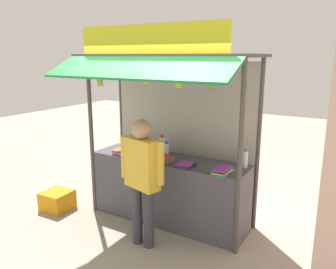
% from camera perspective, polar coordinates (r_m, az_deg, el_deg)
% --- Properties ---
extents(ground_plane, '(20.00, 20.00, 0.00)m').
position_cam_1_polar(ground_plane, '(5.13, 0.00, -14.26)').
color(ground_plane, '#9E9384').
extents(stall_counter, '(2.31, 0.62, 0.95)m').
position_cam_1_polar(stall_counter, '(4.93, 0.00, -9.37)').
color(stall_counter, '#4C4C56').
rests_on(stall_counter, ground).
extents(stall_structure, '(2.51, 1.46, 2.74)m').
position_cam_1_polar(stall_structure, '(4.69, 0.61, 4.37)').
color(stall_structure, '#4C4742').
rests_on(stall_structure, ground).
extents(water_bottle_right, '(0.09, 0.09, 0.31)m').
position_cam_1_polar(water_bottle_right, '(4.85, -0.97, -1.99)').
color(water_bottle_right, silver).
rests_on(water_bottle_right, stall_counter).
extents(water_bottle_front_right, '(0.07, 0.07, 0.24)m').
position_cam_1_polar(water_bottle_front_right, '(4.77, -0.26, -2.68)').
color(water_bottle_front_right, silver).
rests_on(water_bottle_front_right, stall_counter).
extents(water_bottle_far_left, '(0.07, 0.07, 0.25)m').
position_cam_1_polar(water_bottle_far_left, '(4.47, 12.98, -4.06)').
color(water_bottle_far_left, silver).
rests_on(water_bottle_far_left, stall_counter).
extents(water_bottle_center, '(0.07, 0.07, 0.25)m').
position_cam_1_polar(water_bottle_center, '(4.95, -0.23, -2.05)').
color(water_bottle_center, silver).
rests_on(water_bottle_center, stall_counter).
extents(magazine_stack_left, '(0.27, 0.26, 0.08)m').
position_cam_1_polar(magazine_stack_left, '(4.60, -0.89, -4.27)').
color(magazine_stack_left, red).
rests_on(magazine_stack_left, stall_counter).
extents(magazine_stack_far_right, '(0.20, 0.31, 0.09)m').
position_cam_1_polar(magazine_stack_far_right, '(4.19, 9.17, -6.14)').
color(magazine_stack_far_right, purple).
rests_on(magazine_stack_far_right, stall_counter).
extents(magazine_stack_back_left, '(0.27, 0.26, 0.07)m').
position_cam_1_polar(magazine_stack_back_left, '(5.01, -7.70, -2.92)').
color(magazine_stack_back_left, orange).
rests_on(magazine_stack_back_left, stall_counter).
extents(magazine_stack_back_right, '(0.24, 0.26, 0.04)m').
position_cam_1_polar(magazine_stack_back_right, '(4.42, 3.03, -5.24)').
color(magazine_stack_back_right, black).
rests_on(magazine_stack_back_right, stall_counter).
extents(banana_bunch_leftmost, '(0.09, 0.09, 0.26)m').
position_cam_1_polar(banana_bunch_leftmost, '(3.82, 7.30, 8.57)').
color(banana_bunch_leftmost, '#332D23').
extents(banana_bunch_inner_left, '(0.11, 0.10, 0.27)m').
position_cam_1_polar(banana_bunch_inner_left, '(4.01, 1.85, 8.91)').
color(banana_bunch_inner_left, '#332D23').
extents(banana_bunch_inner_right, '(0.10, 0.10, 0.24)m').
position_cam_1_polar(banana_bunch_inner_right, '(4.26, -3.79, 9.50)').
color(banana_bunch_inner_right, '#332D23').
extents(banana_bunch_rightmost, '(0.11, 0.10, 0.30)m').
position_cam_1_polar(banana_bunch_rightmost, '(4.74, -11.49, 8.96)').
color(banana_bunch_rightmost, '#332D23').
extents(vendor_person, '(0.62, 0.31, 1.64)m').
position_cam_1_polar(vendor_person, '(4.13, -4.43, -6.35)').
color(vendor_person, '#383842').
rests_on(vendor_person, ground).
extents(plastic_crate, '(0.44, 0.44, 0.29)m').
position_cam_1_polar(plastic_crate, '(5.66, -18.31, -10.58)').
color(plastic_crate, orange).
rests_on(plastic_crate, ground).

